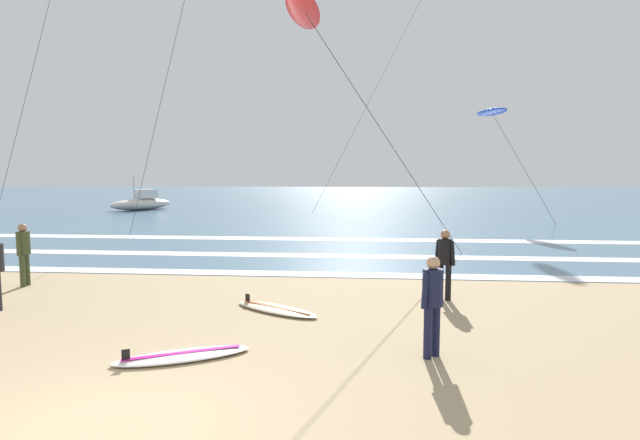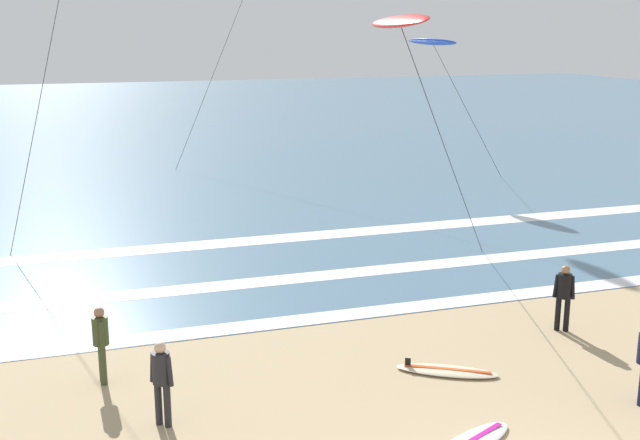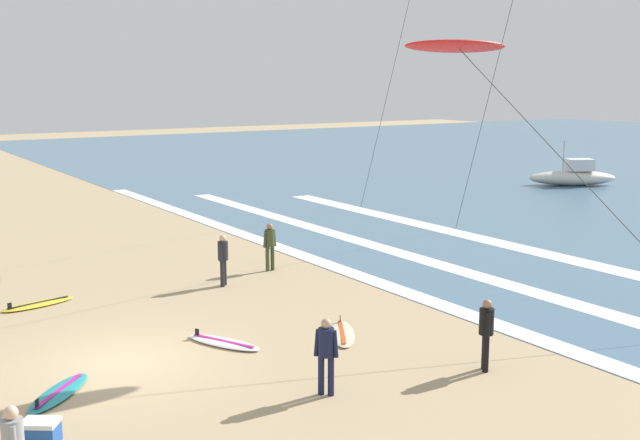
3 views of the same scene
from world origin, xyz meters
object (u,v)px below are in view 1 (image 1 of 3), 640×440
Objects in this scene: surfer_foreground_main at (433,297)px; surfboard_near_water at (276,309)px; offshore_boat at (142,203)px; surfer_left_far at (445,258)px; surfer_mid_group at (24,249)px; kite_blue_mid_center at (492,112)px; kite_red_high_left at (305,12)px; surfboard_foreground_flat at (182,356)px.

surfboard_near_water is at bearing 140.51° from surfer_foreground_main.
surfboard_near_water is at bearing -60.71° from offshore_boat.
surfer_mid_group is (-10.42, 0.48, 0.00)m from surfer_left_far.
surfer_mid_group is 24.42m from kite_blue_mid_center.
kite_blue_mid_center reaches higher than surfer_foreground_main.
offshore_boat is (-8.66, 25.77, -0.40)m from surfer_mid_group.
surfer_left_far is 0.24× the size of kite_blue_mid_center.
kite_red_high_left is 1.12× the size of kite_blue_mid_center.
surfboard_foreground_flat is at bearing -114.08° from kite_blue_mid_center.
offshore_boat is at bearing 115.50° from surfboard_foreground_flat.
surfer_mid_group is at bearing -131.52° from kite_blue_mid_center.
surfer_foreground_main and surfer_mid_group have the same top height.
kite_red_high_left reaches higher than surfer_left_far.
surfer_left_far is 19.82m from kite_blue_mid_center.
surfer_left_far is at bearing 19.35° from surfboard_near_water.
surfer_foreground_main is 0.74× the size of surfboard_foreground_flat.
surfboard_near_water is 31.56m from offshore_boat.
kite_blue_mid_center reaches higher than surfer_left_far.
surfboard_foreground_flat is 0.40× the size of offshore_boat.
offshore_boat is at bearing 162.03° from kite_blue_mid_center.
surfer_foreground_main is at bearing -39.49° from surfboard_near_water.
surfer_mid_group is (-9.66, 4.13, 0.00)m from surfer_foreground_main.
surfer_left_far is 3.96m from surfboard_near_water.
kite_red_high_left is (-2.65, 5.73, 6.10)m from surfer_foreground_main.
surfer_left_far is 0.76× the size of surfboard_near_water.
kite_red_high_left is (-3.41, 2.08, 6.10)m from surfer_left_far.
surfer_left_far is 1.00× the size of surfer_mid_group.
surfer_foreground_main is at bearing 5.91° from surfboard_foreground_flat.
surfer_foreground_main is at bearing -105.60° from kite_blue_mid_center.
kite_red_high_left is (7.01, 1.60, 6.10)m from surfer_mid_group.
offshore_boat reaches higher than surfboard_foreground_flat.
offshore_boat reaches higher than surfer_foreground_main.
surfer_mid_group is 0.24× the size of kite_blue_mid_center.
surfboard_foreground_flat is 25.29m from kite_blue_mid_center.
kite_blue_mid_center is 26.34m from offshore_boat.
surfboard_near_water is 2.94m from surfboard_foreground_flat.
offshore_boat is at bearing 119.29° from surfboard_near_water.
offshore_boat is (-24.45, 7.93, -5.75)m from kite_blue_mid_center.
surfboard_near_water is at bearing -160.65° from surfer_left_far.
surfer_mid_group is at bearing 156.85° from surfer_foreground_main.
kite_blue_mid_center reaches higher than surfboard_foreground_flat.
surfer_mid_group is 0.74× the size of surfboard_foreground_flat.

